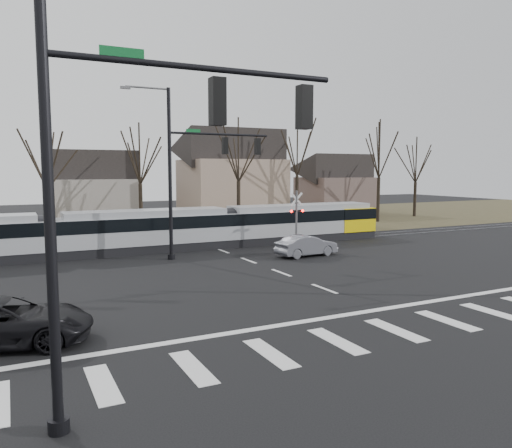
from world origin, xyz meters
name	(u,v)px	position (x,y,z in m)	size (l,w,h in m)	color
ground	(351,299)	(0.00, 0.00, 0.00)	(140.00, 140.00, 0.00)	black
grass_verge	(153,225)	(0.00, 32.00, 0.01)	(140.00, 28.00, 0.01)	#38331E
crosswalk	(422,325)	(0.00, -4.00, 0.01)	(27.00, 2.60, 0.01)	silver
stop_line	(380,309)	(0.00, -1.80, 0.01)	(28.00, 0.35, 0.01)	silver
lane_dashes	(212,247)	(0.00, 16.00, 0.01)	(0.18, 30.00, 0.01)	silver
rail_pair	(213,247)	(0.00, 15.80, 0.03)	(90.00, 1.52, 0.06)	#59595E
tram	(145,229)	(-4.74, 16.00, 1.51)	(36.64, 2.72, 2.78)	gray
sedan	(307,246)	(3.96, 9.81, 0.67)	(4.17, 1.79, 1.34)	#5C5D65
suv	(2,322)	(-13.06, 0.24, 0.74)	(5.74, 3.65, 1.48)	black
signal_pole_near_left	(129,155)	(-10.41, -6.00, 5.70)	(9.28, 0.44, 10.20)	black
signal_pole_far	(195,165)	(-2.41, 12.50, 5.70)	(9.28, 0.44, 10.20)	black
rail_crossing_signal	(296,221)	(5.00, 12.79, 1.89)	(1.08, 0.36, 4.00)	#59595B
tree_row	(191,175)	(2.00, 26.00, 5.00)	(59.20, 7.20, 10.00)	black
house_b	(93,184)	(-5.00, 36.00, 3.97)	(8.64, 7.56, 7.65)	gray
house_c	(232,172)	(9.00, 33.00, 5.23)	(10.80, 8.64, 10.10)	gray
house_d	(335,182)	(24.00, 35.00, 3.97)	(8.64, 7.56, 7.65)	brown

